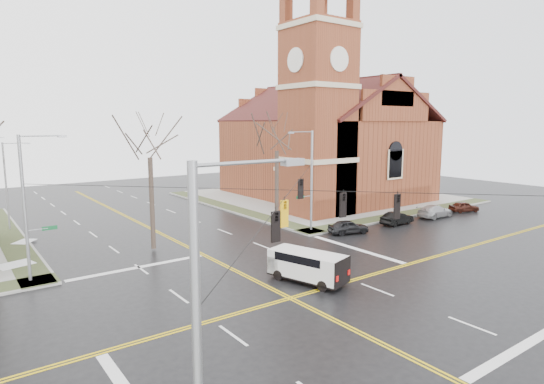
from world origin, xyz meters
TOP-DOWN VIEW (x-y plane):
  - ground at (0.00, 0.00)m, footprint 120.00×120.00m
  - sidewalks at (0.00, 0.00)m, footprint 80.00×80.00m
  - road_markings at (0.00, 0.00)m, footprint 100.00×100.00m
  - church at (24.76, 24.78)m, footprint 24.28×27.48m
  - signal_pole_ne at (11.32, 11.50)m, footprint 2.75×0.22m
  - signal_pole_nw at (-11.32, 11.50)m, footprint 2.75×0.22m
  - signal_pole_sw at (-11.32, -11.50)m, footprint 2.75×0.22m
  - span_wires at (0.00, 0.00)m, footprint 23.02×23.02m
  - traffic_signals at (-0.00, -0.67)m, footprint 8.21×8.26m
  - streetlight_north_a at (-10.65, 28.00)m, footprint 2.30×0.20m
  - cargo_van at (2.48, 1.70)m, footprint 3.29×5.30m
  - parked_car_a at (13.60, 8.84)m, footprint 3.94×2.47m
  - parked_car_b at (20.09, 8.64)m, footprint 3.82×1.47m
  - parked_car_c at (26.11, 8.53)m, footprint 4.49×1.84m
  - parked_car_d at (31.33, 8.41)m, footprint 3.66×2.43m
  - tree_nw_near at (-2.55, 13.94)m, footprint 4.00×4.00m
  - tree_ne at (8.73, 13.04)m, footprint 4.00×4.00m

SIDE VIEW (x-z plane):
  - ground at x=0.00m, z-range 0.00..0.00m
  - road_markings at x=0.00m, z-range 0.00..0.01m
  - sidewalks at x=0.00m, z-range -0.01..0.16m
  - parked_car_d at x=31.33m, z-range 0.00..1.16m
  - parked_car_b at x=20.09m, z-range 0.00..1.24m
  - parked_car_a at x=13.60m, z-range 0.00..1.25m
  - parked_car_c at x=26.11m, z-range 0.00..1.30m
  - cargo_van at x=2.48m, z-range 0.17..2.06m
  - streetlight_north_a at x=-10.65m, z-range 0.47..8.47m
  - signal_pole_ne at x=11.32m, z-range 0.45..9.45m
  - signal_pole_nw at x=-11.32m, z-range 0.45..9.45m
  - signal_pole_sw at x=-11.32m, z-range 0.45..9.45m
  - traffic_signals at x=0.00m, z-range 4.80..6.10m
  - span_wires at x=0.00m, z-range 6.18..6.22m
  - tree_nw_near at x=-2.55m, z-range 2.39..13.01m
  - tree_ne at x=8.73m, z-range 2.43..13.28m
  - church at x=24.76m, z-range -5.32..22.18m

